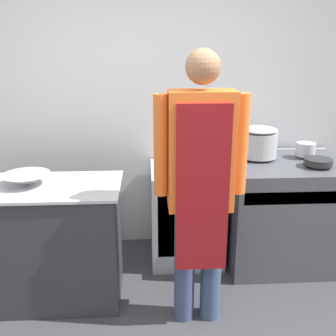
# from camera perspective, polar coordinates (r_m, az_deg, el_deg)

# --- Properties ---
(wall_back) EXTENTS (8.00, 0.05, 2.70)m
(wall_back) POSITION_cam_1_polar(r_m,az_deg,el_deg) (3.56, -2.39, 9.54)
(wall_back) COLOR silver
(wall_back) RESTS_ON ground_plane
(prep_counter) EXTENTS (1.37, 0.63, 0.89)m
(prep_counter) POSITION_cam_1_polar(r_m,az_deg,el_deg) (3.12, -19.42, -10.17)
(prep_counter) COLOR #2D2D33
(prep_counter) RESTS_ON ground_plane
(stove) EXTENTS (0.98, 0.76, 0.92)m
(stove) POSITION_cam_1_polar(r_m,az_deg,el_deg) (3.57, 16.36, -6.19)
(stove) COLOR #4C4F56
(stove) RESTS_ON ground_plane
(fridge_unit) EXTENTS (0.61, 0.61, 0.83)m
(fridge_unit) POSITION_cam_1_polar(r_m,az_deg,el_deg) (3.49, 2.64, -6.61)
(fridge_unit) COLOR #A8ADB2
(fridge_unit) RESTS_ON ground_plane
(person_cook) EXTENTS (0.59, 0.24, 1.83)m
(person_cook) POSITION_cam_1_polar(r_m,az_deg,el_deg) (2.49, 4.71, -1.60)
(person_cook) COLOR #38476B
(person_cook) RESTS_ON ground_plane
(mixing_bowl) EXTENTS (0.34, 0.34, 0.08)m
(mixing_bowl) POSITION_cam_1_polar(r_m,az_deg,el_deg) (2.94, -19.85, -1.58)
(mixing_bowl) COLOR #B2B5BC
(mixing_bowl) RESTS_ON prep_counter
(stock_pot) EXTENTS (0.32, 0.32, 0.26)m
(stock_pot) POSITION_cam_1_polar(r_m,az_deg,el_deg) (3.43, 13.00, 3.77)
(stock_pot) COLOR #B2B5BC
(stock_pot) RESTS_ON stove
(saute_pan) EXTENTS (0.22, 0.22, 0.05)m
(saute_pan) POSITION_cam_1_polar(r_m,az_deg,el_deg) (3.36, 20.97, 0.86)
(saute_pan) COLOR #262628
(saute_pan) RESTS_ON stove
(sauce_pot) EXTENTS (0.16, 0.16, 0.11)m
(sauce_pot) POSITION_cam_1_polar(r_m,az_deg,el_deg) (3.59, 19.34, 2.59)
(sauce_pot) COLOR #B2B5BC
(sauce_pot) RESTS_ON stove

